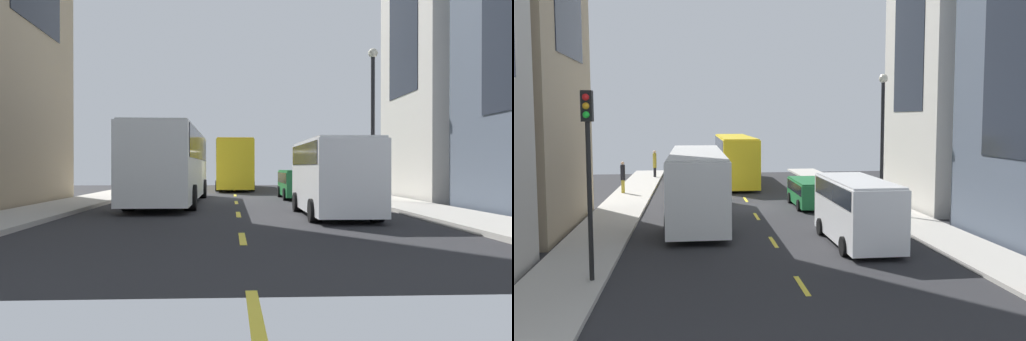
% 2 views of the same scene
% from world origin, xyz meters
% --- Properties ---
extents(ground_plane, '(40.66, 40.66, 0.00)m').
position_xyz_m(ground_plane, '(0.00, 0.00, 0.00)').
color(ground_plane, '#28282B').
extents(sidewalk_west, '(2.54, 44.00, 0.15)m').
position_xyz_m(sidewalk_west, '(-7.06, 0.00, 0.07)').
color(sidewalk_west, '#B2ADA3').
rests_on(sidewalk_west, ground).
extents(sidewalk_east, '(2.54, 44.00, 0.15)m').
position_xyz_m(sidewalk_east, '(7.06, 0.00, 0.07)').
color(sidewalk_east, '#B2ADA3').
rests_on(sidewalk_east, ground).
extents(lane_stripe_0, '(0.16, 2.00, 0.01)m').
position_xyz_m(lane_stripe_0, '(0.00, -21.00, 0.01)').
color(lane_stripe_0, yellow).
rests_on(lane_stripe_0, ground).
extents(lane_stripe_1, '(0.16, 2.00, 0.01)m').
position_xyz_m(lane_stripe_1, '(0.00, -15.00, 0.01)').
color(lane_stripe_1, yellow).
rests_on(lane_stripe_1, ground).
extents(lane_stripe_2, '(0.16, 2.00, 0.01)m').
position_xyz_m(lane_stripe_2, '(0.00, -9.00, 0.01)').
color(lane_stripe_2, yellow).
rests_on(lane_stripe_2, ground).
extents(lane_stripe_3, '(0.16, 2.00, 0.01)m').
position_xyz_m(lane_stripe_3, '(0.00, -3.00, 0.01)').
color(lane_stripe_3, yellow).
rests_on(lane_stripe_3, ground).
extents(lane_stripe_4, '(0.16, 2.00, 0.01)m').
position_xyz_m(lane_stripe_4, '(0.00, 3.00, 0.01)').
color(lane_stripe_4, yellow).
rests_on(lane_stripe_4, ground).
extents(lane_stripe_5, '(0.16, 2.00, 0.01)m').
position_xyz_m(lane_stripe_5, '(0.00, 9.00, 0.01)').
color(lane_stripe_5, yellow).
rests_on(lane_stripe_5, ground).
extents(lane_stripe_6, '(0.16, 2.00, 0.01)m').
position_xyz_m(lane_stripe_6, '(0.00, 15.00, 0.01)').
color(lane_stripe_6, yellow).
rests_on(lane_stripe_6, ground).
extents(lane_stripe_7, '(0.16, 2.00, 0.01)m').
position_xyz_m(lane_stripe_7, '(0.00, 21.00, 0.01)').
color(lane_stripe_7, yellow).
rests_on(lane_stripe_7, ground).
extents(city_bus_white, '(2.81, 12.69, 3.35)m').
position_xyz_m(city_bus_white, '(-2.98, -3.31, 2.01)').
color(city_bus_white, silver).
rests_on(city_bus_white, ground).
extents(streetcar_yellow, '(2.70, 13.48, 3.59)m').
position_xyz_m(streetcar_yellow, '(0.04, 12.31, 2.12)').
color(streetcar_yellow, yellow).
rests_on(streetcar_yellow, ground).
extents(delivery_van_white, '(2.25, 6.08, 2.58)m').
position_xyz_m(delivery_van_white, '(3.21, -9.74, 1.52)').
color(delivery_van_white, white).
rests_on(delivery_van_white, ground).
extents(car_green_0, '(2.05, 4.67, 1.51)m').
position_xyz_m(car_green_0, '(3.37, -0.13, 0.89)').
color(car_green_0, '#1E7238').
rests_on(car_green_0, ground).
extents(pedestrian_waiting_curb, '(0.30, 0.30, 2.20)m').
position_xyz_m(pedestrian_waiting_curb, '(-6.28, 16.00, 1.34)').
color(pedestrian_waiting_curb, black).
rests_on(pedestrian_waiting_curb, ground).
extents(pedestrian_crossing_mid, '(0.30, 0.30, 2.03)m').
position_xyz_m(pedestrian_crossing_mid, '(-7.66, 6.14, 1.24)').
color(pedestrian_crossing_mid, gold).
rests_on(pedestrian_crossing_mid, ground).
extents(streetlamp_near, '(0.44, 0.44, 7.01)m').
position_xyz_m(streetlamp_near, '(6.29, -3.68, 4.45)').
color(streetlamp_near, black).
rests_on(streetlamp_near, ground).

